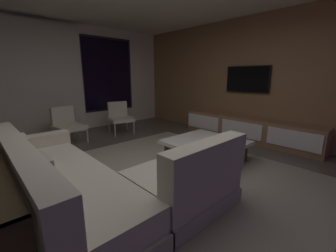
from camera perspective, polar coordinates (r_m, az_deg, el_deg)
name	(u,v)px	position (r m, az deg, el deg)	size (l,w,h in m)	color
floor	(153,181)	(3.10, -3.95, -14.27)	(9.20, 9.20, 0.00)	#564C44
back_wall_with_window	(57,79)	(6.00, -27.44, 10.95)	(6.60, 0.30, 2.70)	beige
media_wall	(260,79)	(5.24, 23.30, 11.30)	(0.12, 7.80, 2.70)	#8E6642
area_rug	(176,175)	(3.24, 2.12, -12.84)	(3.20, 3.80, 0.01)	gray
sectional_couch	(95,184)	(2.52, -18.86, -14.46)	(1.98, 2.50, 0.82)	#B1A997
coffee_table	(206,150)	(3.74, 9.97, -6.37)	(1.16, 1.16, 0.36)	#392D1B
book_stack_on_coffee_table	(210,142)	(3.51, 11.03, -4.30)	(0.25, 0.20, 0.05)	#436A89
accent_chair_near_window	(120,116)	(5.58, -12.68, 2.64)	(0.65, 0.66, 0.78)	#B2ADA0
accent_chair_by_curtain	(67,123)	(5.08, -25.20, 0.64)	(0.64, 0.65, 0.78)	#B2ADA0
media_console	(247,129)	(5.14, 20.34, -0.86)	(0.46, 3.10, 0.52)	#8E6642
mounted_tv	(247,79)	(5.25, 20.27, 11.56)	(0.05, 1.01, 0.59)	black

